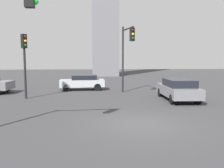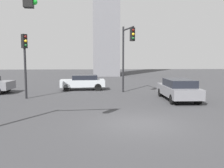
{
  "view_description": "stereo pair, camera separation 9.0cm",
  "coord_description": "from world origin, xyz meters",
  "views": [
    {
      "loc": [
        -1.94,
        -10.5,
        2.93
      ],
      "look_at": [
        -0.91,
        5.15,
        1.26
      ],
      "focal_mm": 38.84,
      "sensor_mm": 36.0,
      "label": 1
    },
    {
      "loc": [
        -1.85,
        -10.51,
        2.93
      ],
      "look_at": [
        -0.91,
        5.15,
        1.26
      ],
      "focal_mm": 38.84,
      "sensor_mm": 36.0,
      "label": 2
    }
  ],
  "objects": [
    {
      "name": "car_4",
      "position": [
        -3.19,
        11.86,
        0.74
      ],
      "size": [
        4.14,
        1.92,
        1.39
      ],
      "rotation": [
        0.0,
        0.0,
        3.21
      ],
      "color": "#ADB2B7",
      "rests_on": "ground_plane"
    },
    {
      "name": "traffic_light_1",
      "position": [
        0.59,
        9.21,
        3.9
      ],
      "size": [
        0.72,
        2.65,
        5.6
      ],
      "rotation": [
        0.0,
        0.0,
        -1.37
      ],
      "color": "black",
      "rests_on": "ground_plane"
    },
    {
      "name": "car_0",
      "position": [
        3.8,
        5.99,
        0.79
      ],
      "size": [
        2.04,
        4.7,
        1.49
      ],
      "rotation": [
        0.0,
        0.0,
        1.55
      ],
      "color": "slate",
      "rests_on": "ground_plane"
    },
    {
      "name": "traffic_light_3",
      "position": [
        -7.05,
        7.33,
        3.26
      ],
      "size": [
        0.48,
        0.46,
        4.64
      ],
      "rotation": [
        0.0,
        0.0,
        -0.73
      ],
      "color": "black",
      "rests_on": "ground_plane"
    },
    {
      "name": "ground_plane",
      "position": [
        0.0,
        0.0,
        0.0
      ],
      "size": [
        107.89,
        107.89,
        0.0
      ],
      "primitive_type": "plane",
      "color": "#38383A"
    }
  ]
}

